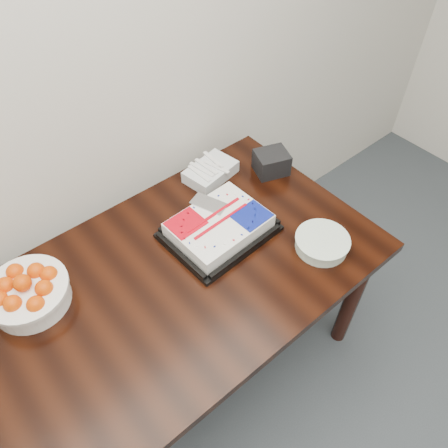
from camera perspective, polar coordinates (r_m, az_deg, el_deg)
table at (r=1.64m, az=-10.01°, el=-10.77°), size 1.80×0.90×0.75m
cake_tray at (r=1.69m, az=-0.66°, el=-0.36°), size 0.42×0.34×0.08m
tangerine_bowl at (r=1.61m, az=-24.45°, el=-7.74°), size 0.28×0.28×0.18m
plate_stack at (r=1.70m, az=12.67°, el=-2.43°), size 0.21×0.21×0.05m
fork_bag at (r=1.94m, az=-1.76°, el=6.89°), size 0.24×0.18×0.06m
napkin_box at (r=1.96m, az=6.22°, el=8.00°), size 0.17×0.16×0.10m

